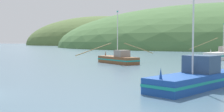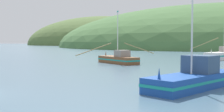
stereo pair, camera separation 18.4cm
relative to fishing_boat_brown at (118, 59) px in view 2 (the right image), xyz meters
name	(u,v)px [view 2 (the right image)]	position (x,y,z in m)	size (l,w,h in m)	color
hill_mid_left	(104,45)	(-54.96, 183.46, -0.67)	(126.81, 101.45, 46.37)	#516B38
hill_far_right	(223,47)	(28.69, 118.99, -0.67)	(175.82, 140.65, 43.75)	#47703D
fishing_boat_brown	(118,59)	(0.00, 0.00, 0.00)	(9.43, 10.28, 7.73)	brown
fishing_boat_blue	(196,78)	(10.23, -19.85, 0.03)	(6.94, 9.24, 7.19)	#19479E
channel_buoy	(195,65)	(10.56, -8.06, -0.04)	(0.81, 0.81, 1.53)	yellow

